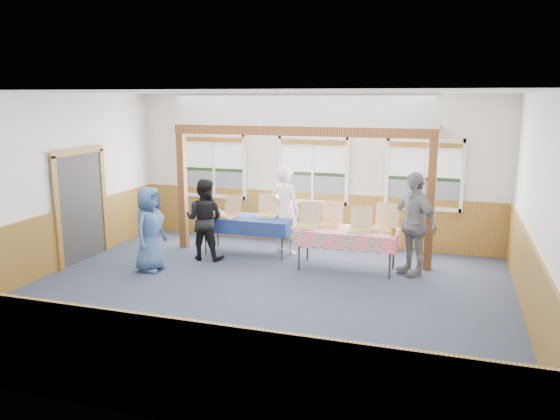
{
  "coord_description": "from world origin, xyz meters",
  "views": [
    {
      "loc": [
        2.83,
        -7.76,
        3.15
      ],
      "look_at": [
        0.05,
        1.0,
        1.22
      ],
      "focal_mm": 35.0,
      "sensor_mm": 36.0,
      "label": 1
    }
  ],
  "objects_px": {
    "woman_white": "(285,210)",
    "man_blue": "(150,229)",
    "table_right": "(347,233)",
    "person_grey": "(413,223)",
    "woman_black": "(204,219)",
    "table_left": "(248,220)"
  },
  "relations": [
    {
      "from": "table_left",
      "to": "table_right",
      "type": "bearing_deg",
      "value": -1.3
    },
    {
      "from": "table_left",
      "to": "woman_white",
      "type": "relative_size",
      "value": 1.08
    },
    {
      "from": "woman_black",
      "to": "table_right",
      "type": "bearing_deg",
      "value": -178.4
    },
    {
      "from": "table_right",
      "to": "person_grey",
      "type": "height_order",
      "value": "person_grey"
    },
    {
      "from": "man_blue",
      "to": "woman_white",
      "type": "bearing_deg",
      "value": -45.57
    },
    {
      "from": "table_right",
      "to": "woman_white",
      "type": "distance_m",
      "value": 1.56
    },
    {
      "from": "woman_white",
      "to": "man_blue",
      "type": "bearing_deg",
      "value": 60.53
    },
    {
      "from": "table_left",
      "to": "person_grey",
      "type": "relative_size",
      "value": 1.03
    },
    {
      "from": "table_right",
      "to": "woman_black",
      "type": "height_order",
      "value": "woman_black"
    },
    {
      "from": "woman_white",
      "to": "person_grey",
      "type": "distance_m",
      "value": 2.62
    },
    {
      "from": "woman_white",
      "to": "man_blue",
      "type": "xyz_separation_m",
      "value": [
        -2.01,
        -1.83,
        -0.11
      ]
    },
    {
      "from": "table_right",
      "to": "woman_black",
      "type": "distance_m",
      "value": 2.78
    },
    {
      "from": "woman_white",
      "to": "man_blue",
      "type": "height_order",
      "value": "woman_white"
    },
    {
      "from": "table_left",
      "to": "woman_white",
      "type": "xyz_separation_m",
      "value": [
        0.71,
        0.25,
        0.19
      ]
    },
    {
      "from": "woman_black",
      "to": "table_left",
      "type": "bearing_deg",
      "value": -139.25
    },
    {
      "from": "man_blue",
      "to": "woman_black",
      "type": "bearing_deg",
      "value": -31.21
    },
    {
      "from": "table_right",
      "to": "woman_white",
      "type": "relative_size",
      "value": 1.12
    },
    {
      "from": "table_right",
      "to": "person_grey",
      "type": "bearing_deg",
      "value": -11.81
    },
    {
      "from": "man_blue",
      "to": "person_grey",
      "type": "height_order",
      "value": "person_grey"
    },
    {
      "from": "woman_black",
      "to": "man_blue",
      "type": "distance_m",
      "value": 1.15
    },
    {
      "from": "woman_white",
      "to": "man_blue",
      "type": "relative_size",
      "value": 1.14
    },
    {
      "from": "table_right",
      "to": "person_grey",
      "type": "xyz_separation_m",
      "value": [
        1.16,
        0.11,
        0.23
      ]
    }
  ]
}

